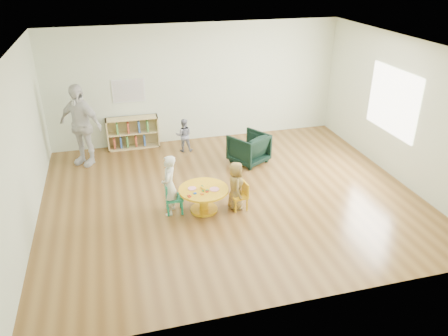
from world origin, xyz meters
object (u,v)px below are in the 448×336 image
object	(u,v)px
armchair	(249,148)
child_left	(169,185)
adult_caretaker	(80,125)
child_right	(236,186)
toddler	(184,135)
bookshelf	(132,133)
kid_chair_right	(241,195)
activity_table	(204,196)
kid_chair_left	(172,197)

from	to	relation	value
armchair	child_left	bearing A→B (deg)	9.38
child_left	adult_caretaker	xyz separation A→B (m)	(-1.51, 2.55, 0.34)
child_right	toddler	distance (m)	2.80
child_right	bookshelf	bearing A→B (deg)	32.72
bookshelf	child_right	size ratio (longest dim) A/B	1.33
adult_caretaker	kid_chair_right	bearing A→B (deg)	-7.26
kid_chair_right	adult_caretaker	bearing A→B (deg)	38.66
bookshelf	armchair	xyz separation A→B (m)	(2.41, -1.52, -0.03)
kid_chair_right	toddler	world-z (taller)	toddler
activity_table	child_left	distance (m)	0.65
child_left	child_right	bearing A→B (deg)	102.61
kid_chair_right	adult_caretaker	size ratio (longest dim) A/B	0.29
kid_chair_left	bookshelf	bearing A→B (deg)	-168.82
kid_chair_right	toddler	distance (m)	2.87
kid_chair_right	bookshelf	distance (m)	3.75
child_left	toddler	world-z (taller)	child_left
activity_table	child_left	size ratio (longest dim) A/B	0.80
kid_chair_left	child_right	bearing A→B (deg)	86.15
armchair	child_right	world-z (taller)	child_right
activity_table	kid_chair_left	world-z (taller)	kid_chair_left
kid_chair_left	child_left	bearing A→B (deg)	-64.98
armchair	adult_caretaker	bearing A→B (deg)	-44.72
activity_table	kid_chair_right	distance (m)	0.67
kid_chair_left	bookshelf	distance (m)	3.20
toddler	kid_chair_right	bearing A→B (deg)	111.91
kid_chair_right	bookshelf	size ratio (longest dim) A/B	0.43
kid_chair_right	adult_caretaker	distance (m)	3.93
activity_table	toddler	distance (m)	2.72
child_right	adult_caretaker	size ratio (longest dim) A/B	0.51
kid_chair_left	adult_caretaker	size ratio (longest dim) A/B	0.32
activity_table	toddler	world-z (taller)	toddler
kid_chair_left	kid_chair_right	size ratio (longest dim) A/B	1.10
child_left	bookshelf	bearing A→B (deg)	-153.70
kid_chair_left	kid_chair_right	bearing A→B (deg)	84.50
activity_table	bookshelf	xyz separation A→B (m)	(-1.01, 3.26, 0.06)
armchair	toddler	world-z (taller)	toddler
activity_table	bookshelf	distance (m)	3.41
kid_chair_right	armchair	xyz separation A→B (m)	(0.74, 1.84, 0.06)
kid_chair_left	activity_table	bearing A→B (deg)	83.87
child_left	toddler	size ratio (longest dim) A/B	1.40
kid_chair_left	child_right	xyz separation A→B (m)	(1.14, -0.14, 0.15)
activity_table	kid_chair_right	world-z (taller)	kid_chair_right
kid_chair_left	toddler	xyz separation A→B (m)	(0.70, 2.63, 0.09)
activity_table	child_left	bearing A→B (deg)	172.30
child_right	child_left	bearing A→B (deg)	90.87
child_right	toddler	bearing A→B (deg)	16.23
armchair	activity_table	bearing A→B (deg)	20.74
armchair	child_right	bearing A→B (deg)	34.88
child_right	toddler	size ratio (longest dim) A/B	1.14
bookshelf	child_right	world-z (taller)	child_right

